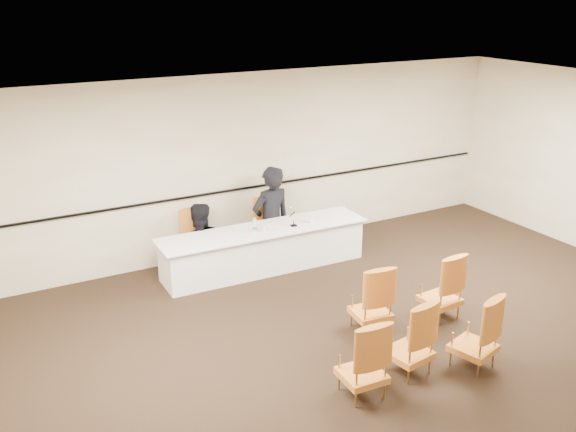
% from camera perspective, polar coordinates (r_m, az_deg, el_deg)
% --- Properties ---
extents(floor, '(10.00, 10.00, 0.00)m').
position_cam_1_polar(floor, '(8.12, 9.10, -12.27)').
color(floor, black).
rests_on(floor, ground).
extents(ceiling, '(10.00, 10.00, 0.00)m').
position_cam_1_polar(ceiling, '(7.03, 10.42, 9.01)').
color(ceiling, white).
rests_on(ceiling, ground).
extents(wall_back, '(10.00, 0.04, 3.00)m').
position_cam_1_polar(wall_back, '(10.68, -3.66, 4.65)').
color(wall_back, beige).
rests_on(wall_back, ground).
extents(wall_rail, '(9.80, 0.04, 0.03)m').
position_cam_1_polar(wall_rail, '(10.76, -3.52, 2.54)').
color(wall_rail, black).
rests_on(wall_rail, wall_back).
extents(panel_table, '(3.41, 0.88, 0.68)m').
position_cam_1_polar(panel_table, '(10.21, -2.14, -2.95)').
color(panel_table, white).
rests_on(panel_table, ground).
extents(panelist_main, '(0.77, 0.55, 1.98)m').
position_cam_1_polar(panelist_main, '(10.72, -1.51, -0.67)').
color(panelist_main, black).
rests_on(panelist_main, ground).
extents(panelist_main_chair, '(0.51, 0.51, 0.95)m').
position_cam_1_polar(panelist_main_chair, '(10.75, -1.51, -0.97)').
color(panelist_main_chair, orange).
rests_on(panelist_main_chair, ground).
extents(panelist_second, '(0.88, 0.74, 1.65)m').
position_cam_1_polar(panelist_second, '(10.37, -7.89, -3.20)').
color(panelist_second, black).
rests_on(panelist_second, ground).
extents(panelist_second_chair, '(0.51, 0.51, 0.95)m').
position_cam_1_polar(panelist_second_chair, '(10.29, -7.94, -2.12)').
color(panelist_second_chair, orange).
rests_on(panelist_second_chair, ground).
extents(papers, '(0.31, 0.23, 0.00)m').
position_cam_1_polar(papers, '(10.27, 0.13, -0.75)').
color(papers, white).
rests_on(papers, panel_table).
extents(microphone, '(0.12, 0.21, 0.29)m').
position_cam_1_polar(microphone, '(10.15, 0.51, -0.14)').
color(microphone, black).
rests_on(microphone, panel_table).
extents(water_bottle, '(0.08, 0.08, 0.23)m').
position_cam_1_polar(water_bottle, '(9.94, -2.98, -0.80)').
color(water_bottle, teal).
rests_on(water_bottle, panel_table).
extents(drinking_glass, '(0.08, 0.08, 0.10)m').
position_cam_1_polar(drinking_glass, '(9.97, -2.12, -1.10)').
color(drinking_glass, silver).
rests_on(drinking_glass, panel_table).
extents(coffee_cup, '(0.10, 0.10, 0.13)m').
position_cam_1_polar(coffee_cup, '(10.33, 2.12, -0.26)').
color(coffee_cup, white).
rests_on(coffee_cup, panel_table).
extents(aud_chair_front_mid, '(0.56, 0.56, 0.95)m').
position_cam_1_polar(aud_chair_front_mid, '(8.43, 7.40, -7.20)').
color(aud_chair_front_mid, orange).
rests_on(aud_chair_front_mid, ground).
extents(aud_chair_front_right, '(0.54, 0.54, 0.95)m').
position_cam_1_polar(aud_chair_front_right, '(8.94, 13.45, -5.96)').
color(aud_chair_front_right, orange).
rests_on(aud_chair_front_right, ground).
extents(aud_chair_back_left, '(0.53, 0.53, 0.95)m').
position_cam_1_polar(aud_chair_back_left, '(7.17, 6.64, -12.35)').
color(aud_chair_back_left, orange).
rests_on(aud_chair_back_left, ground).
extents(aud_chair_back_mid, '(0.57, 0.57, 0.95)m').
position_cam_1_polar(aud_chair_back_mid, '(7.63, 10.74, -10.45)').
color(aud_chair_back_mid, orange).
rests_on(aud_chair_back_mid, ground).
extents(aud_chair_back_right, '(0.62, 0.62, 0.95)m').
position_cam_1_polar(aud_chair_back_right, '(7.92, 16.27, -9.76)').
color(aud_chair_back_right, orange).
rests_on(aud_chair_back_right, ground).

